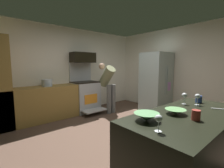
{
  "coord_description": "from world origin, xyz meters",
  "views": [
    {
      "loc": [
        -2.12,
        -2.25,
        1.46
      ],
      "look_at": [
        0.05,
        0.3,
        1.05
      ],
      "focal_mm": 24.88,
      "sensor_mm": 36.0,
      "label": 1
    }
  ],
  "objects_px": {
    "mug_tea": "(199,99)",
    "stock_pot": "(47,83)",
    "wine_glass_far": "(159,119)",
    "oven_range": "(85,95)",
    "wine_glass_near": "(198,97)",
    "mixing_bowl_large": "(175,111)",
    "mixing_bowl_small": "(147,117)",
    "person_cook": "(108,83)",
    "wine_glass_mid": "(184,96)",
    "mug_coffee": "(196,115)",
    "refrigerator": "(156,83)",
    "microwave": "(83,58)"
  },
  "relations": [
    {
      "from": "microwave",
      "to": "wine_glass_mid",
      "type": "height_order",
      "value": "microwave"
    },
    {
      "from": "mixing_bowl_large",
      "to": "wine_glass_near",
      "type": "xyz_separation_m",
      "value": [
        0.62,
        0.0,
        0.09
      ]
    },
    {
      "from": "mixing_bowl_large",
      "to": "wine_glass_near",
      "type": "height_order",
      "value": "wine_glass_near"
    },
    {
      "from": "microwave",
      "to": "mixing_bowl_large",
      "type": "height_order",
      "value": "microwave"
    },
    {
      "from": "person_cook",
      "to": "mug_tea",
      "type": "bearing_deg",
      "value": -100.73
    },
    {
      "from": "wine_glass_far",
      "to": "microwave",
      "type": "bearing_deg",
      "value": 69.08
    },
    {
      "from": "mug_tea",
      "to": "stock_pot",
      "type": "distance_m",
      "value": 3.53
    },
    {
      "from": "oven_range",
      "to": "refrigerator",
      "type": "height_order",
      "value": "refrigerator"
    },
    {
      "from": "wine_glass_far",
      "to": "mug_coffee",
      "type": "bearing_deg",
      "value": -9.38
    },
    {
      "from": "microwave",
      "to": "stock_pot",
      "type": "xyz_separation_m",
      "value": [
        -1.15,
        -0.08,
        -0.7
      ]
    },
    {
      "from": "mixing_bowl_small",
      "to": "mug_coffee",
      "type": "distance_m",
      "value": 0.51
    },
    {
      "from": "wine_glass_mid",
      "to": "mixing_bowl_large",
      "type": "bearing_deg",
      "value": -164.86
    },
    {
      "from": "wine_glass_near",
      "to": "mug_tea",
      "type": "distance_m",
      "value": 0.19
    },
    {
      "from": "mixing_bowl_small",
      "to": "wine_glass_far",
      "type": "height_order",
      "value": "wine_glass_far"
    },
    {
      "from": "mixing_bowl_large",
      "to": "stock_pot",
      "type": "distance_m",
      "value": 3.41
    },
    {
      "from": "person_cook",
      "to": "wine_glass_far",
      "type": "xyz_separation_m",
      "value": [
        -1.89,
        -3.01,
        0.1
      ]
    },
    {
      "from": "wine_glass_mid",
      "to": "mug_coffee",
      "type": "distance_m",
      "value": 0.67
    },
    {
      "from": "refrigerator",
      "to": "mug_coffee",
      "type": "xyz_separation_m",
      "value": [
        -2.51,
        -2.16,
        0.04
      ]
    },
    {
      "from": "oven_range",
      "to": "mug_tea",
      "type": "height_order",
      "value": "oven_range"
    },
    {
      "from": "oven_range",
      "to": "wine_glass_near",
      "type": "height_order",
      "value": "oven_range"
    },
    {
      "from": "wine_glass_mid",
      "to": "person_cook",
      "type": "bearing_deg",
      "value": 73.65
    },
    {
      "from": "refrigerator",
      "to": "wine_glass_far",
      "type": "height_order",
      "value": "refrigerator"
    },
    {
      "from": "microwave",
      "to": "mixing_bowl_large",
      "type": "xyz_separation_m",
      "value": [
        -0.81,
        -3.47,
        -0.76
      ]
    },
    {
      "from": "person_cook",
      "to": "stock_pot",
      "type": "relative_size",
      "value": 5.66
    },
    {
      "from": "refrigerator",
      "to": "mixing_bowl_large",
      "type": "height_order",
      "value": "refrigerator"
    },
    {
      "from": "refrigerator",
      "to": "mug_coffee",
      "type": "height_order",
      "value": "refrigerator"
    },
    {
      "from": "mixing_bowl_small",
      "to": "stock_pot",
      "type": "height_order",
      "value": "stock_pot"
    },
    {
      "from": "wine_glass_far",
      "to": "oven_range",
      "type": "bearing_deg",
      "value": 68.58
    },
    {
      "from": "wine_glass_mid",
      "to": "stock_pot",
      "type": "relative_size",
      "value": 0.61
    },
    {
      "from": "microwave",
      "to": "wine_glass_far",
      "type": "xyz_separation_m",
      "value": [
        -1.38,
        -3.61,
        -0.69
      ]
    },
    {
      "from": "person_cook",
      "to": "stock_pot",
      "type": "xyz_separation_m",
      "value": [
        -1.66,
        0.52,
        0.09
      ]
    },
    {
      "from": "wine_glass_mid",
      "to": "wine_glass_far",
      "type": "distance_m",
      "value": 1.13
    },
    {
      "from": "mixing_bowl_large",
      "to": "mixing_bowl_small",
      "type": "xyz_separation_m",
      "value": [
        -0.42,
        0.08,
        0.01
      ]
    },
    {
      "from": "wine_glass_near",
      "to": "mug_coffee",
      "type": "height_order",
      "value": "wine_glass_near"
    },
    {
      "from": "microwave",
      "to": "mixing_bowl_small",
      "type": "distance_m",
      "value": 3.68
    },
    {
      "from": "mixing_bowl_small",
      "to": "mug_coffee",
      "type": "bearing_deg",
      "value": -39.23
    },
    {
      "from": "mug_tea",
      "to": "person_cook",
      "type": "bearing_deg",
      "value": 79.27
    },
    {
      "from": "oven_range",
      "to": "mug_tea",
      "type": "distance_m",
      "value": 3.36
    },
    {
      "from": "microwave",
      "to": "mug_tea",
      "type": "bearing_deg",
      "value": -90.42
    },
    {
      "from": "oven_range",
      "to": "refrigerator",
      "type": "distance_m",
      "value": 2.25
    },
    {
      "from": "wine_glass_far",
      "to": "mug_tea",
      "type": "xyz_separation_m",
      "value": [
        1.36,
        0.19,
        -0.05
      ]
    },
    {
      "from": "refrigerator",
      "to": "stock_pot",
      "type": "relative_size",
      "value": 6.81
    },
    {
      "from": "microwave",
      "to": "wine_glass_far",
      "type": "height_order",
      "value": "microwave"
    },
    {
      "from": "mixing_bowl_large",
      "to": "mug_tea",
      "type": "relative_size",
      "value": 2.2
    },
    {
      "from": "mug_tea",
      "to": "wine_glass_mid",
      "type": "bearing_deg",
      "value": 160.02
    },
    {
      "from": "microwave",
      "to": "wine_glass_mid",
      "type": "bearing_deg",
      "value": -94.99
    },
    {
      "from": "wine_glass_mid",
      "to": "wine_glass_far",
      "type": "xyz_separation_m",
      "value": [
        -1.09,
        -0.29,
        -0.02
      ]
    },
    {
      "from": "oven_range",
      "to": "wine_glass_near",
      "type": "xyz_separation_m",
      "value": [
        -0.19,
        -3.37,
        0.51
      ]
    },
    {
      "from": "mug_coffee",
      "to": "mug_tea",
      "type": "distance_m",
      "value": 0.87
    },
    {
      "from": "oven_range",
      "to": "wine_glass_mid",
      "type": "xyz_separation_m",
      "value": [
        -0.29,
        -3.23,
        0.51
      ]
    }
  ]
}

